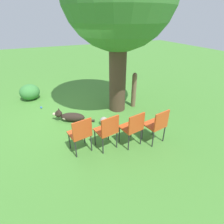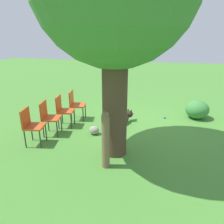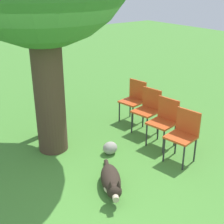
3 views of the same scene
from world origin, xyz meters
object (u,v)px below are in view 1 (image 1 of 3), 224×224
(red_chair_2, at_px, (133,127))
(dog, at_px, (70,117))
(tennis_ball, at_px, (41,107))
(red_chair_3, at_px, (157,124))
(red_chair_1, at_px, (107,130))
(fence_post, at_px, (134,90))
(red_chair_0, at_px, (81,133))

(red_chair_2, bearing_deg, dog, 22.90)
(dog, bearing_deg, red_chair_2, 151.97)
(tennis_ball, bearing_deg, red_chair_2, 32.29)
(dog, distance_m, tennis_ball, 1.42)
(red_chair_2, height_order, red_chair_3, same)
(red_chair_1, bearing_deg, fence_post, -54.70)
(red_chair_1, xyz_separation_m, red_chair_3, (0.26, 1.16, 0.00))
(red_chair_1, height_order, red_chair_3, same)
(dog, xyz_separation_m, red_chair_1, (1.60, 0.53, 0.39))
(fence_post, bearing_deg, red_chair_3, -14.63)
(red_chair_2, bearing_deg, tennis_ball, 22.31)
(fence_post, bearing_deg, red_chair_2, -30.94)
(dog, relative_size, tennis_ball, 16.46)
(dog, height_order, red_chair_2, red_chair_2)
(dog, xyz_separation_m, tennis_ball, (-1.21, -0.74, -0.11))
(fence_post, height_order, tennis_ball, fence_post)
(dog, height_order, fence_post, fence_post)
(dog, distance_m, red_chair_0, 1.52)
(fence_post, relative_size, tennis_ball, 17.38)
(red_chair_2, height_order, tennis_ball, red_chair_2)
(red_chair_2, relative_size, red_chair_3, 1.00)
(red_chair_3, bearing_deg, red_chair_0, 67.37)
(red_chair_2, xyz_separation_m, red_chair_3, (0.13, 0.58, 0.00))
(red_chair_1, distance_m, red_chair_2, 0.60)
(dog, height_order, red_chair_1, red_chair_1)
(fence_post, height_order, red_chair_3, fence_post)
(dog, xyz_separation_m, red_chair_3, (1.86, 1.70, 0.39))
(red_chair_0, distance_m, tennis_ball, 2.81)
(dog, distance_m, red_chair_1, 1.73)
(red_chair_1, xyz_separation_m, red_chair_2, (0.13, 0.58, 0.00))
(red_chair_2, bearing_deg, red_chair_0, 67.37)
(red_chair_0, bearing_deg, tennis_ball, 4.55)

